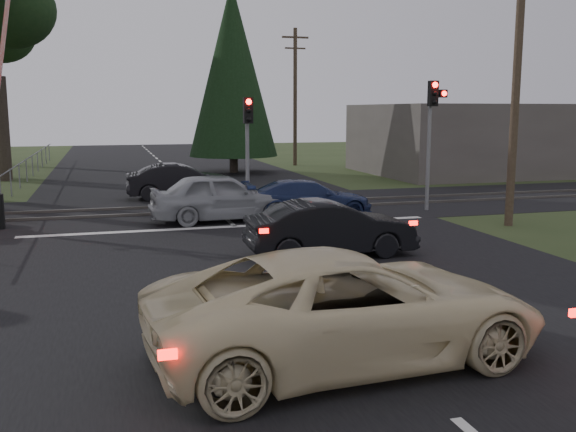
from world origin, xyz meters
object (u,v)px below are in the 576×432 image
object	(u,v)px
cream_coupe	(348,307)
traffic_signal_center	(248,135)
utility_pole_near	(517,75)
utility_pole_far	(226,100)
utility_pole_mid	(295,94)
silver_car	(222,197)
traffic_signal_right	(433,120)
dark_car_far	(180,181)
dark_hatchback	(331,229)
blue_sedan	(308,199)

from	to	relation	value
cream_coupe	traffic_signal_center	bearing A→B (deg)	-10.72
utility_pole_near	utility_pole_far	distance (m)	49.00
utility_pole_mid	utility_pole_far	world-z (taller)	same
utility_pole_near	cream_coupe	size ratio (longest dim) A/B	1.53
traffic_signal_center	silver_car	bearing A→B (deg)	-132.84
utility_pole_mid	utility_pole_near	bearing A→B (deg)	-90.00
traffic_signal_center	silver_car	distance (m)	2.67
traffic_signal_right	traffic_signal_center	bearing A→B (deg)	169.59
silver_car	dark_car_far	distance (m)	6.05
traffic_signal_center	dark_hatchback	xyz separation A→B (m)	(0.52, -7.23, -2.10)
utility_pole_far	blue_sedan	world-z (taller)	utility_pole_far
traffic_signal_center	silver_car	world-z (taller)	traffic_signal_center
traffic_signal_right	utility_pole_near	bearing A→B (deg)	-74.66
utility_pole_mid	dark_car_far	bearing A→B (deg)	-122.75
blue_sedan	utility_pole_mid	bearing A→B (deg)	-11.35
utility_pole_far	dark_car_far	xyz separation A→B (m)	(-9.39, -39.60, -4.00)
silver_car	utility_pole_near	bearing A→B (deg)	-113.26
utility_pole_far	dark_hatchback	xyz separation A→B (m)	(-6.98, -51.56, -4.02)
utility_pole_far	utility_pole_mid	bearing A→B (deg)	-90.00
traffic_signal_right	dark_hatchback	size ratio (longest dim) A/B	1.10
utility_pole_mid	cream_coupe	distance (m)	34.57
cream_coupe	blue_sedan	xyz separation A→B (m)	(3.36, 12.39, -0.17)
utility_pole_far	cream_coupe	world-z (taller)	utility_pole_far
dark_car_far	traffic_signal_center	bearing A→B (deg)	-157.40
traffic_signal_right	dark_hatchback	xyz separation A→B (m)	(-6.03, -6.03, -2.61)
dark_car_far	cream_coupe	bearing A→B (deg)	-178.32
utility_pole_far	dark_hatchback	distance (m)	52.18
utility_pole_far	dark_hatchback	size ratio (longest dim) A/B	2.11
dark_hatchback	dark_car_far	distance (m)	12.19
dark_car_far	utility_pole_far	bearing A→B (deg)	-12.62
traffic_signal_right	blue_sedan	distance (m)	5.47
silver_car	blue_sedan	world-z (taller)	silver_car
utility_pole_near	cream_coupe	distance (m)	13.46
traffic_signal_right	blue_sedan	xyz separation A→B (m)	(-4.77, -0.21, -2.67)
utility_pole_mid	cream_coupe	world-z (taller)	utility_pole_mid
traffic_signal_right	silver_car	world-z (taller)	traffic_signal_right
traffic_signal_center	utility_pole_mid	world-z (taller)	utility_pole_mid
dark_hatchback	traffic_signal_right	bearing A→B (deg)	-44.55
utility_pole_far	dark_car_far	size ratio (longest dim) A/B	2.05
utility_pole_near	cream_coupe	bearing A→B (deg)	-134.87
utility_pole_near	dark_hatchback	xyz separation A→B (m)	(-6.98, -2.56, -4.02)
cream_coupe	utility_pole_mid	bearing A→B (deg)	-19.51
utility_pole_near	utility_pole_far	size ratio (longest dim) A/B	1.00
blue_sedan	dark_car_far	bearing A→B (deg)	34.98
traffic_signal_center	cream_coupe	xyz separation A→B (m)	(-1.58, -13.80, -1.99)
cream_coupe	utility_pole_far	bearing A→B (deg)	-13.06
utility_pole_near	silver_car	size ratio (longest dim) A/B	1.90
blue_sedan	cream_coupe	bearing A→B (deg)	168.92
utility_pole_mid	dark_hatchback	bearing A→B (deg)	-104.73
traffic_signal_right	traffic_signal_center	distance (m)	6.68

